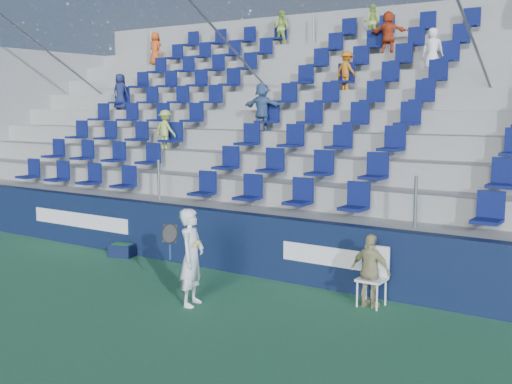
# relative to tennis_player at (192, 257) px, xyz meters

# --- Properties ---
(ground) EXTENTS (70.00, 70.00, 0.00)m
(ground) POSITION_rel_tennis_player_xyz_m (-0.18, -0.94, -0.82)
(ground) COLOR #307047
(ground) RESTS_ON ground
(sponsor_wall) EXTENTS (24.00, 0.32, 1.20)m
(sponsor_wall) POSITION_rel_tennis_player_xyz_m (-0.17, 2.21, -0.22)
(sponsor_wall) COLOR #0F1A3A
(sponsor_wall) RESTS_ON ground
(grandstand) EXTENTS (24.00, 8.17, 6.63)m
(grandstand) POSITION_rel_tennis_player_xyz_m (-0.18, 7.30, 1.32)
(grandstand) COLOR gray
(grandstand) RESTS_ON ground
(tennis_player) EXTENTS (0.69, 0.68, 1.63)m
(tennis_player) POSITION_rel_tennis_player_xyz_m (0.00, 0.00, 0.00)
(tennis_player) COLOR silver
(tennis_player) RESTS_ON ground
(line_judge_chair) EXTENTS (0.44, 0.45, 0.99)m
(line_judge_chair) POSITION_rel_tennis_player_xyz_m (2.50, 1.71, -0.25)
(line_judge_chair) COLOR white
(line_judge_chair) RESTS_ON ground
(line_judge) EXTENTS (0.75, 0.38, 1.23)m
(line_judge) POSITION_rel_tennis_player_xyz_m (2.50, 1.56, -0.20)
(line_judge) COLOR tan
(line_judge) RESTS_ON ground
(ball_bin) EXTENTS (0.58, 0.45, 0.29)m
(ball_bin) POSITION_rel_tennis_player_xyz_m (-3.52, 1.81, -0.66)
(ball_bin) COLOR #0E1635
(ball_bin) RESTS_ON ground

